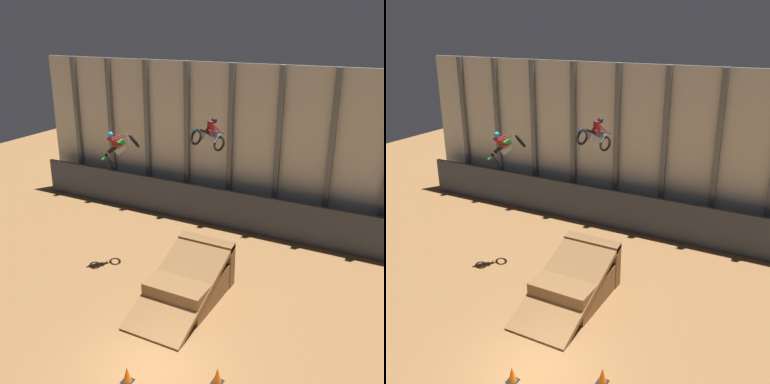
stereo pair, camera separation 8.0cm
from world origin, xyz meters
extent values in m
plane|color=olive|center=(0.00, 0.00, 0.00)|extent=(60.00, 60.00, 0.00)
cube|color=beige|center=(0.00, 12.85, 4.53)|extent=(32.00, 0.12, 9.07)
cube|color=slate|center=(-13.82, 12.65, 4.53)|extent=(0.28, 0.28, 9.07)
cube|color=slate|center=(-11.05, 12.65, 4.53)|extent=(0.28, 0.28, 9.07)
cube|color=slate|center=(-8.29, 12.65, 4.53)|extent=(0.28, 0.28, 9.07)
cube|color=slate|center=(-5.53, 12.65, 4.53)|extent=(0.28, 0.28, 9.07)
cube|color=slate|center=(-2.76, 12.65, 4.53)|extent=(0.28, 0.28, 9.07)
cube|color=slate|center=(0.00, 12.65, 4.53)|extent=(0.28, 0.28, 9.07)
cube|color=slate|center=(2.76, 12.65, 4.53)|extent=(0.28, 0.28, 9.07)
cube|color=#383D47|center=(0.00, 11.65, 1.13)|extent=(31.36, 0.20, 2.26)
cube|color=brown|center=(-0.98, 4.52, 0.60)|extent=(2.56, 3.56, 1.20)
cube|color=brown|center=(-0.98, 6.05, 1.00)|extent=(2.61, 0.50, 1.99)
cube|color=olive|center=(-0.98, 3.76, 1.00)|extent=(2.61, 5.16, 2.18)
torus|color=black|center=(-4.97, 6.54, 5.92)|extent=(0.88, 0.84, 0.67)
torus|color=black|center=(-5.70, 5.63, 5.14)|extent=(0.88, 0.84, 0.67)
cube|color=#B7B7BC|center=(-5.40, 6.00, 5.60)|extent=(0.51, 0.57, 0.52)
cube|color=green|center=(-5.38, 6.02, 5.86)|extent=(0.47, 0.52, 0.44)
cube|color=black|center=(-5.60, 5.75, 5.66)|extent=(0.46, 0.52, 0.41)
cube|color=green|center=(-5.84, 5.45, 5.30)|extent=(0.32, 0.35, 0.25)
cylinder|color=#B7B7BC|center=(-5.15, 6.32, 6.02)|extent=(0.15, 0.16, 0.55)
cylinder|color=black|center=(-5.25, 6.19, 6.19)|extent=(0.24, 0.64, 0.04)
cube|color=maroon|center=(-5.59, 5.76, 6.00)|extent=(0.53, 0.57, 0.45)
sphere|color=#2393CC|center=(-5.65, 5.69, 6.32)|extent=(0.43, 0.44, 0.36)
cylinder|color=maroon|center=(-5.57, 5.99, 5.82)|extent=(0.35, 0.40, 0.12)
cylinder|color=maroon|center=(-5.38, 5.84, 5.82)|extent=(0.35, 0.40, 0.12)
cylinder|color=maroon|center=(-5.60, 6.01, 6.15)|extent=(0.39, 0.46, 0.20)
cylinder|color=maroon|center=(-5.35, 5.81, 6.15)|extent=(0.39, 0.46, 0.20)
torus|color=black|center=(-1.55, 8.45, 5.78)|extent=(0.81, 0.65, 0.72)
torus|color=black|center=(-2.13, 7.27, 6.27)|extent=(0.81, 0.65, 0.72)
cube|color=#B7B7BC|center=(-1.84, 7.86, 6.16)|extent=(0.42, 0.60, 0.45)
cube|color=blue|center=(-1.74, 8.06, 6.28)|extent=(0.40, 0.53, 0.38)
cube|color=black|center=(-1.90, 7.73, 6.44)|extent=(0.40, 0.58, 0.31)
cube|color=blue|center=(-2.13, 7.27, 6.55)|extent=(0.28, 0.38, 0.18)
cylinder|color=#B7B7BC|center=(-1.58, 8.37, 6.07)|extent=(0.23, 0.40, 0.44)
cylinder|color=black|center=(-1.56, 8.41, 6.31)|extent=(0.66, 0.10, 0.04)
cube|color=maroon|center=(-1.77, 7.99, 6.63)|extent=(0.34, 0.31, 0.51)
sphere|color=black|center=(-1.68, 8.17, 6.90)|extent=(0.38, 0.42, 0.33)
cylinder|color=maroon|center=(-1.90, 8.01, 6.37)|extent=(0.24, 0.34, 0.41)
cylinder|color=maroon|center=(-1.68, 7.90, 6.37)|extent=(0.24, 0.34, 0.41)
cylinder|color=maroon|center=(-1.82, 8.27, 6.57)|extent=(0.27, 0.44, 0.40)
cylinder|color=maroon|center=(-1.53, 8.12, 6.57)|extent=(0.27, 0.44, 0.40)
cube|color=black|center=(-0.44, -0.82, 0.01)|extent=(0.36, 0.36, 0.03)
cone|color=orange|center=(-0.44, -0.82, 0.31)|extent=(0.28, 0.28, 0.55)
cube|color=black|center=(2.17, 0.51, 0.01)|extent=(0.36, 0.36, 0.03)
cone|color=orange|center=(2.17, 0.51, 0.31)|extent=(0.28, 0.28, 0.55)
camera|label=1|loc=(6.85, -10.06, 10.95)|focal=42.00mm
camera|label=2|loc=(6.92, -10.03, 10.95)|focal=42.00mm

